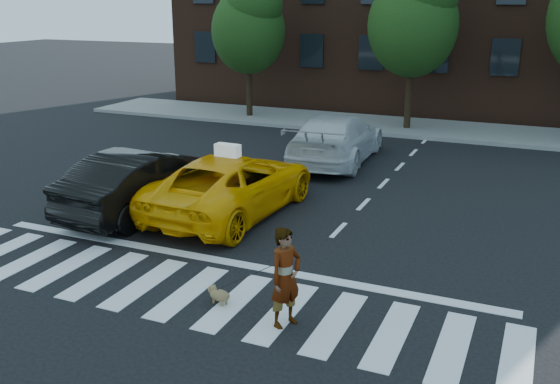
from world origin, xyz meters
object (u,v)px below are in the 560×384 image
white_suv (336,138)px  woman (286,278)px  tree_mid (414,14)px  taxi (232,184)px  black_sedan (145,181)px  tree_left (249,22)px  dog (218,294)px

white_suv → woman: (2.83, -11.17, 0.06)m
tree_mid → taxi: size_ratio=1.24×
tree_mid → taxi: (-1.93, -12.45, -4.06)m
black_sedan → white_suv: black_sedan is taller
tree_mid → white_suv: (-1.15, -6.21, -4.01)m
tree_left → dog: 19.28m
woman → dog: woman is taller
taxi → tree_left: bearing=-63.1°
taxi → woman: size_ratio=3.19×
white_suv → dog: 11.04m
tree_mid → taxi: tree_mid is taller
tree_left → woman: bearing=-62.2°
taxi → black_sedan: (-2.17, -0.83, 0.05)m
tree_mid → white_suv: bearing=-100.5°
tree_left → tree_mid: tree_mid is taller
black_sedan → white_suv: bearing=-106.8°
tree_left → taxi: tree_left is taller
tree_left → black_sedan: tree_left is taller
taxi → white_suv: 6.29m
taxi → dog: bearing=117.4°
tree_mid → woman: tree_mid is taller
tree_mid → dog: tree_mid is taller
black_sedan → dog: size_ratio=9.19×
tree_mid → tree_left: bearing=180.0°
woman → dog: bearing=105.2°
taxi → black_sedan: bearing=23.8°
tree_mid → white_suv: size_ratio=1.23×
black_sedan → woman: size_ratio=2.85×
white_suv → black_sedan: bearing=64.1°
tree_mid → dog: (0.22, -17.15, -4.66)m
tree_left → dog: (7.72, -17.15, -4.25)m
black_sedan → dog: (4.32, -3.87, -0.65)m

